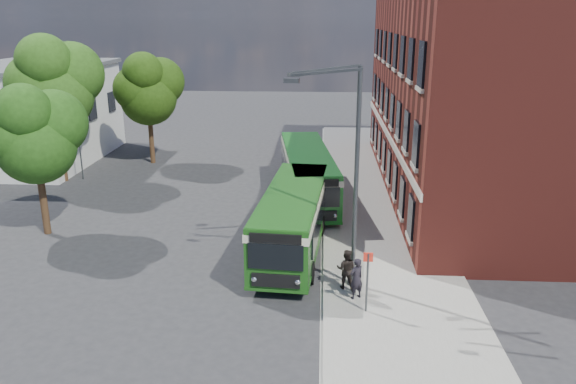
{
  "coord_description": "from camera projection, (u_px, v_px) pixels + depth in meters",
  "views": [
    {
      "loc": [
        3.84,
        -23.07,
        10.75
      ],
      "look_at": [
        2.17,
        3.96,
        2.2
      ],
      "focal_mm": 35.0,
      "sensor_mm": 36.0,
      "label": 1
    }
  ],
  "objects": [
    {
      "name": "pavement",
      "position": [
        375.0,
        208.0,
        32.6
      ],
      "size": [
        6.0,
        48.0,
        0.15
      ],
      "primitive_type": "cube",
      "color": "gray",
      "rests_on": "ground"
    },
    {
      "name": "brick_office",
      "position": [
        491.0,
        81.0,
        33.92
      ],
      "size": [
        12.1,
        26.0,
        14.2
      ],
      "color": "maroon",
      "rests_on": "ground"
    },
    {
      "name": "kerb_line",
      "position": [
        323.0,
        208.0,
        32.8
      ],
      "size": [
        0.12,
        48.0,
        0.01
      ],
      "primitive_type": "cube",
      "color": "beige",
      "rests_on": "ground"
    },
    {
      "name": "street_lamp",
      "position": [
        347.0,
        176.0,
        21.79
      ],
      "size": [
        2.96,
        2.38,
        9.0
      ],
      "color": "#3C4042",
      "rests_on": "ground"
    },
    {
      "name": "pedestrian_a",
      "position": [
        356.0,
        278.0,
        21.78
      ],
      "size": [
        0.74,
        0.69,
        1.68
      ],
      "primitive_type": "imported",
      "rotation": [
        0.0,
        0.0,
        3.77
      ],
      "color": "black",
      "rests_on": "pavement"
    },
    {
      "name": "bus_stop_sign",
      "position": [
        367.0,
        278.0,
        20.64
      ],
      "size": [
        0.35,
        0.08,
        2.52
      ],
      "color": "#3C4042",
      "rests_on": "ground"
    },
    {
      "name": "tree_mid",
      "position": [
        54.0,
        83.0,
        36.12
      ],
      "size": [
        5.76,
        5.48,
        9.73
      ],
      "color": "#3C2715",
      "rests_on": "ground"
    },
    {
      "name": "ground",
      "position": [
        235.0,
        264.0,
        25.42
      ],
      "size": [
        120.0,
        120.0,
        0.0
      ],
      "primitive_type": "plane",
      "color": "#2A2A2C",
      "rests_on": "ground"
    },
    {
      "name": "white_building",
      "position": [
        34.0,
        113.0,
        42.51
      ],
      "size": [
        9.4,
        13.4,
        7.3
      ],
      "color": "silver",
      "rests_on": "ground"
    },
    {
      "name": "tree_left",
      "position": [
        35.0,
        133.0,
        27.33
      ],
      "size": [
        4.6,
        4.37,
        7.77
      ],
      "color": "#3C2715",
      "rests_on": "ground"
    },
    {
      "name": "pedestrian_b",
      "position": [
        346.0,
        269.0,
        22.6
      ],
      "size": [
        0.93,
        0.79,
        1.66
      ],
      "primitive_type": "imported",
      "rotation": [
        0.0,
        0.0,
        2.92
      ],
      "color": "black",
      "rests_on": "pavement"
    },
    {
      "name": "bus_rear",
      "position": [
        308.0,
        170.0,
        33.85
      ],
      "size": [
        4.0,
        11.79,
        3.02
      ],
      "color": "#146119",
      "rests_on": "ground"
    },
    {
      "name": "tree_right",
      "position": [
        148.0,
        88.0,
        41.09
      ],
      "size": [
        4.92,
        4.68,
        8.31
      ],
      "color": "#3C2715",
      "rests_on": "ground"
    },
    {
      "name": "bus_front",
      "position": [
        293.0,
        215.0,
        26.19
      ],
      "size": [
        3.35,
        10.41,
        3.02
      ],
      "color": "#1C5216",
      "rests_on": "ground"
    },
    {
      "name": "flagpole",
      "position": [
        76.0,
        107.0,
        37.04
      ],
      "size": [
        0.95,
        0.1,
        9.0
      ],
      "color": "#3C4042",
      "rests_on": "ground"
    }
  ]
}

